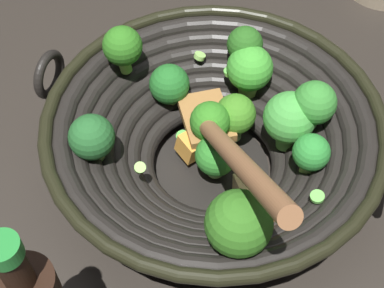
# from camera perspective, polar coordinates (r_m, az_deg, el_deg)

# --- Properties ---
(ground_plane) EXTENTS (4.00, 4.00, 0.00)m
(ground_plane) POSITION_cam_1_polar(r_m,az_deg,el_deg) (0.64, 2.02, -2.75)
(ground_plane) COLOR #28231E
(wok) EXTENTS (0.36, 0.35, 0.22)m
(wok) POSITION_cam_1_polar(r_m,az_deg,el_deg) (0.59, 2.35, 0.78)
(wok) COLOR black
(wok) RESTS_ON ground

